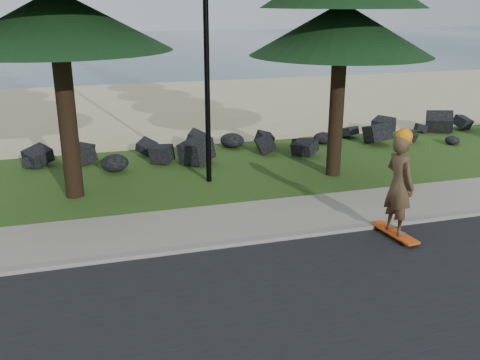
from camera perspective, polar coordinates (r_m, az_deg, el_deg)
The scene contains 9 objects.
ground at distance 11.69m, azimuth 0.24°, elevation -4.93°, with size 160.00×160.00×0.00m, color #2E4917.
road at distance 8.01m, azimuth 9.83°, elevation -17.21°, with size 160.00×7.00×0.02m, color black.
kerb at distance 10.88m, azimuth 1.59°, elevation -6.50°, with size 160.00×0.20×0.10m, color gray.
sidewalk at distance 11.85m, azimuth -0.03°, elevation -4.38°, with size 160.00×2.00×0.08m, color #9C9782.
beach_sand at distance 25.39m, azimuth -9.15°, elevation 7.77°, with size 160.00×15.00×0.01m, color tan.
ocean at distance 61.53m, azimuth -13.74°, elevation 13.72°, with size 160.00×58.00×0.01m, color #37596A.
seawall_boulders at distance 16.82m, azimuth -5.17°, elevation 2.41°, with size 60.00×2.40×1.10m, color black, non-canonical shape.
lamp_post at distance 13.83m, azimuth -3.65°, elevation 16.36°, with size 0.25×0.14×8.14m.
skateboarder at distance 11.17m, azimuth 16.62°, elevation -0.53°, with size 0.58×1.26×2.30m.
Camera 1 is at (-3.04, -10.28, 4.66)m, focal length 40.00 mm.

